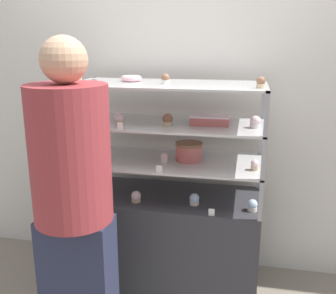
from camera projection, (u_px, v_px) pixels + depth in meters
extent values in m
plane|color=gray|center=(168.00, 286.00, 2.83)|extent=(20.00, 20.00, 0.00)
cube|color=silver|center=(180.00, 98.00, 2.88)|extent=(8.00, 0.05, 2.60)
cube|color=#333338|center=(168.00, 242.00, 2.73)|extent=(1.22, 0.56, 0.70)
cube|color=#99999E|center=(98.00, 161.00, 2.98)|extent=(0.02, 0.02, 0.25)
cube|color=#99999E|center=(259.00, 171.00, 2.75)|extent=(0.02, 0.02, 0.25)
cube|color=#99999E|center=(67.00, 185.00, 2.47)|extent=(0.02, 0.02, 0.25)
cube|color=#99999E|center=(261.00, 201.00, 2.24)|extent=(0.02, 0.02, 0.25)
cube|color=silver|center=(168.00, 161.00, 2.58)|extent=(1.22, 0.56, 0.01)
cube|color=#99999E|center=(97.00, 129.00, 2.91)|extent=(0.02, 0.02, 0.25)
cube|color=#99999E|center=(261.00, 136.00, 2.68)|extent=(0.02, 0.02, 0.25)
cube|color=#99999E|center=(64.00, 147.00, 2.40)|extent=(0.02, 0.02, 0.25)
cube|color=#99999E|center=(264.00, 159.00, 2.17)|extent=(0.02, 0.02, 0.25)
cube|color=silver|center=(168.00, 123.00, 2.51)|extent=(1.22, 0.56, 0.01)
cube|color=#99999E|center=(95.00, 95.00, 2.84)|extent=(0.02, 0.02, 0.25)
cube|color=#99999E|center=(264.00, 100.00, 2.61)|extent=(0.02, 0.02, 0.25)
cube|color=#99999E|center=(61.00, 107.00, 2.34)|extent=(0.02, 0.02, 0.25)
cube|color=#99999E|center=(267.00, 114.00, 2.11)|extent=(0.02, 0.02, 0.25)
cube|color=silver|center=(168.00, 84.00, 2.44)|extent=(1.22, 0.56, 0.01)
cylinder|color=#C66660|center=(189.00, 153.00, 2.55)|extent=(0.17, 0.17, 0.10)
cylinder|color=#8C5B42|center=(189.00, 144.00, 2.54)|extent=(0.18, 0.18, 0.02)
cube|color=#C66660|center=(210.00, 120.00, 2.45)|extent=(0.23, 0.15, 0.05)
cube|color=silver|center=(210.00, 116.00, 2.44)|extent=(0.24, 0.15, 0.01)
cylinder|color=#CCB28C|center=(84.00, 196.00, 2.60)|extent=(0.06, 0.06, 0.03)
sphere|color=#8C5B42|center=(84.00, 192.00, 2.59)|extent=(0.06, 0.06, 0.06)
cylinder|color=#CCB28C|center=(136.00, 200.00, 2.53)|extent=(0.06, 0.06, 0.03)
sphere|color=silver|center=(136.00, 196.00, 2.52)|extent=(0.06, 0.06, 0.06)
cylinder|color=beige|center=(194.00, 203.00, 2.49)|extent=(0.06, 0.06, 0.03)
sphere|color=silver|center=(194.00, 198.00, 2.48)|extent=(0.06, 0.06, 0.06)
cylinder|color=beige|center=(252.00, 209.00, 2.40)|extent=(0.06, 0.06, 0.03)
sphere|color=silver|center=(252.00, 204.00, 2.39)|extent=(0.06, 0.06, 0.06)
cube|color=white|center=(212.00, 212.00, 2.33)|extent=(0.04, 0.00, 0.04)
cylinder|color=#CCB28C|center=(83.00, 156.00, 2.62)|extent=(0.05, 0.05, 0.03)
sphere|color=silver|center=(83.00, 152.00, 2.61)|extent=(0.05, 0.05, 0.05)
cylinder|color=white|center=(164.00, 161.00, 2.51)|extent=(0.05, 0.05, 0.03)
sphere|color=silver|center=(164.00, 156.00, 2.51)|extent=(0.05, 0.05, 0.05)
cylinder|color=#CCB28C|center=(254.00, 168.00, 2.37)|extent=(0.05, 0.05, 0.03)
sphere|color=silver|center=(255.00, 164.00, 2.36)|extent=(0.05, 0.05, 0.05)
cube|color=white|center=(160.00, 169.00, 2.32)|extent=(0.04, 0.00, 0.04)
cylinder|color=beige|center=(82.00, 120.00, 2.54)|extent=(0.06, 0.06, 0.03)
sphere|color=#8C5B42|center=(81.00, 115.00, 2.53)|extent=(0.06, 0.06, 0.06)
cylinder|color=#CCB28C|center=(120.00, 122.00, 2.45)|extent=(0.06, 0.06, 0.03)
sphere|color=silver|center=(120.00, 118.00, 2.44)|extent=(0.06, 0.06, 0.06)
cylinder|color=#CCB28C|center=(168.00, 123.00, 2.42)|extent=(0.06, 0.06, 0.03)
sphere|color=#8C5B42|center=(168.00, 119.00, 2.41)|extent=(0.06, 0.06, 0.06)
cylinder|color=white|center=(255.00, 126.00, 2.35)|extent=(0.06, 0.06, 0.03)
sphere|color=silver|center=(255.00, 121.00, 2.34)|extent=(0.06, 0.06, 0.06)
cube|color=white|center=(120.00, 126.00, 2.30)|extent=(0.04, 0.00, 0.04)
cylinder|color=beige|center=(78.00, 81.00, 2.42)|extent=(0.05, 0.05, 0.03)
sphere|color=#E5996B|center=(78.00, 77.00, 2.42)|extent=(0.05, 0.05, 0.05)
cylinder|color=white|center=(165.00, 82.00, 2.39)|extent=(0.05, 0.05, 0.03)
sphere|color=#8C5B42|center=(165.00, 78.00, 2.38)|extent=(0.05, 0.05, 0.05)
cylinder|color=#CCB28C|center=(261.00, 86.00, 2.20)|extent=(0.05, 0.05, 0.03)
sphere|color=#8C5B42|center=(261.00, 81.00, 2.19)|extent=(0.05, 0.05, 0.05)
cube|color=white|center=(95.00, 83.00, 2.27)|extent=(0.04, 0.00, 0.04)
torus|color=#EFB2BC|center=(131.00, 78.00, 2.55)|extent=(0.14, 0.14, 0.04)
cube|color=#282D47|center=(79.00, 286.00, 2.16)|extent=(0.39, 0.21, 0.81)
cylinder|color=#993338|center=(70.00, 155.00, 1.96)|extent=(0.40, 0.40, 0.70)
sphere|color=tan|center=(64.00, 60.00, 1.84)|extent=(0.23, 0.23, 0.23)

